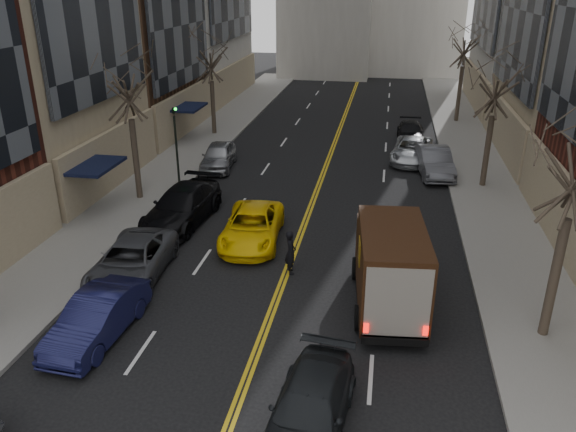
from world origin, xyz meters
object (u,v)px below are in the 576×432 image
(taxi, at_px, (252,226))
(observer_sedan, at_px, (310,409))
(pedestrian, at_px, (291,252))
(ups_truck, at_px, (390,266))

(taxi, bearing_deg, observer_sedan, -73.70)
(taxi, height_order, pedestrian, pedestrian)
(taxi, distance_m, pedestrian, 3.24)
(ups_truck, xyz_separation_m, pedestrian, (-3.72, 1.75, -0.67))
(pedestrian, bearing_deg, ups_truck, -135.87)
(observer_sedan, distance_m, taxi, 11.19)
(observer_sedan, bearing_deg, pedestrian, 109.03)
(observer_sedan, xyz_separation_m, pedestrian, (-1.88, 8.00, 0.22))
(observer_sedan, relative_size, taxi, 0.93)
(ups_truck, distance_m, pedestrian, 4.17)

